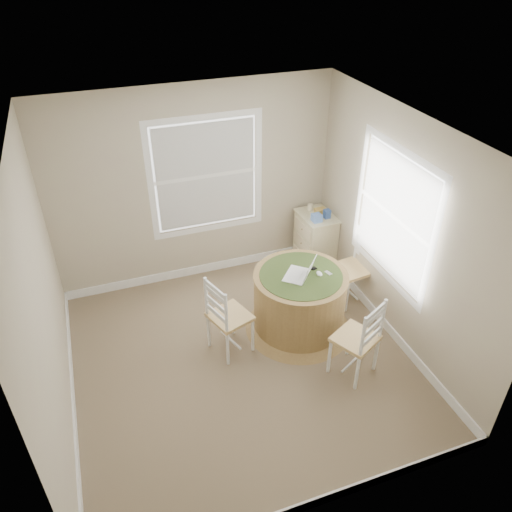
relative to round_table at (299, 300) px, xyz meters
name	(u,v)px	position (x,y,z in m)	size (l,w,h in m)	color
room	(250,253)	(-0.65, -0.14, 0.88)	(3.64, 3.64, 2.64)	#7A674D
round_table	(299,300)	(0.00, 0.00, 0.00)	(1.26, 1.26, 0.78)	olive
chair_left	(230,316)	(-0.86, -0.06, 0.05)	(0.42, 0.40, 0.95)	white
chair_near	(355,338)	(0.26, -0.84, 0.05)	(0.42, 0.40, 0.95)	white
chair_right	(352,269)	(0.83, 0.28, 0.05)	(0.42, 0.40, 0.95)	white
laptop	(300,274)	(-0.02, -0.01, 0.38)	(0.44, 0.45, 0.24)	white
mouse	(319,274)	(0.20, -0.05, 0.36)	(0.06, 0.10, 0.03)	white
phone	(328,273)	(0.31, -0.07, 0.35)	(0.04, 0.09, 0.02)	#B7BABF
keys	(314,269)	(0.18, 0.06, 0.36)	(0.06, 0.05, 0.03)	black
corner_chest	(315,240)	(0.76, 1.18, -0.03)	(0.46, 0.60, 0.78)	beige
tissue_box	(317,218)	(0.69, 1.03, 0.41)	(0.12, 0.12, 0.10)	#5E87D8
box_yellow	(320,211)	(0.84, 1.23, 0.39)	(0.15, 0.10, 0.06)	gold
box_blue	(327,214)	(0.85, 1.07, 0.42)	(0.08, 0.08, 0.12)	#325196
cup_cream	(310,207)	(0.74, 1.35, 0.40)	(0.07, 0.07, 0.09)	beige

